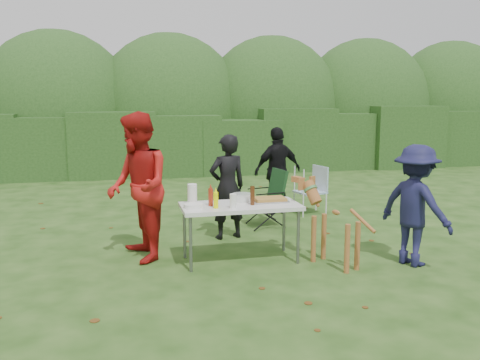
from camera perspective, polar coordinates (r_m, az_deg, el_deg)
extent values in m
plane|color=#1E4211|center=(6.43, 1.37, -9.61)|extent=(80.00, 80.00, 0.00)
cube|color=#23471C|center=(14.02, -7.12, 4.16)|extent=(22.00, 1.40, 1.70)
ellipsoid|color=#3D6628|center=(15.56, -7.86, 7.41)|extent=(20.00, 2.60, 3.20)
cube|color=silver|center=(6.44, 0.05, -2.97)|extent=(1.50, 0.70, 0.05)
cylinder|color=slate|center=(6.14, -5.56, -7.19)|extent=(0.04, 0.04, 0.69)
cylinder|color=slate|center=(6.46, 6.55, -6.37)|extent=(0.04, 0.04, 0.69)
cylinder|color=slate|center=(6.67, -6.24, -5.85)|extent=(0.04, 0.04, 0.69)
cylinder|color=slate|center=(6.97, 4.96, -5.18)|extent=(0.04, 0.04, 0.69)
imported|color=black|center=(7.48, -1.43, -0.77)|extent=(0.63, 0.48, 1.55)
imported|color=#B21613|center=(6.57, -11.39, -0.79)|extent=(0.88, 1.04, 1.91)
imported|color=black|center=(9.12, 4.25, 1.05)|extent=(0.98, 0.57, 1.56)
imported|color=#18183F|center=(6.66, 19.10, -2.71)|extent=(0.90, 1.12, 1.51)
cube|color=#B7B7BA|center=(6.61, 3.36, -2.36)|extent=(0.45, 0.30, 0.02)
cube|color=#AD7C35|center=(6.60, 3.36, -2.12)|extent=(0.40, 0.26, 0.04)
cylinder|color=#F6FF00|center=(6.20, -2.73, -2.28)|extent=(0.06, 0.06, 0.20)
cylinder|color=maroon|center=(6.33, -3.31, -1.95)|extent=(0.06, 0.06, 0.22)
cylinder|color=#47230F|center=(6.38, 1.40, -1.75)|extent=(0.06, 0.06, 0.24)
cylinder|color=white|center=(6.44, -5.38, -1.60)|extent=(0.12, 0.12, 0.26)
cylinder|color=white|center=(6.18, -0.78, -2.39)|extent=(0.08, 0.08, 0.18)
cylinder|color=silver|center=(6.62, 0.19, -1.97)|extent=(0.26, 0.26, 0.10)
cylinder|color=white|center=(6.26, -5.26, -2.90)|extent=(0.24, 0.24, 0.05)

